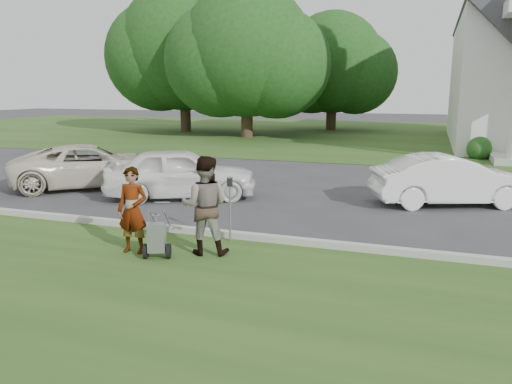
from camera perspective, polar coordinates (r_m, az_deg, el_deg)
The scene contains 14 objects.
ground at distance 9.85m, azimuth -1.75°, elevation -6.42°, with size 120.00×120.00×0.00m, color #333335.
grass_strip at distance 7.32m, azimuth -10.42°, elevation -13.14°, with size 80.00×7.00×0.01m, color #264818.
church_lawn at distance 36.03m, azimuth 13.92°, elevation 6.40°, with size 80.00×30.00×0.01m, color #264818.
curb at distance 10.32m, azimuth -0.65°, elevation -5.13°, with size 80.00×0.18×0.15m, color #9E9E93.
tree_left at distance 32.84m, azimuth -1.09°, elevation 15.18°, with size 10.63×8.40×9.71m.
tree_far at distance 38.04m, azimuth -8.28°, elevation 15.45°, with size 11.64×9.20×10.73m.
tree_back at distance 39.46m, azimuth 8.73°, elevation 13.89°, with size 9.61×7.60×8.89m.
striping_cart at distance 9.32m, azimuth -11.27°, elevation -5.22°, with size 0.71×1.03×0.89m.
person_left at distance 9.62m, azimuth -13.91°, elevation -2.13°, with size 0.60×0.39×1.64m, color #999999.
person_right at distance 9.31m, azimuth -5.87°, elevation -1.62°, with size 0.90×0.70×1.85m, color #999999.
parking_meter_near at distance 10.03m, azimuth -3.00°, elevation -1.07°, with size 0.10×0.09×1.35m.
car_a at distance 16.76m, azimuth -18.34°, elevation 2.87°, with size 2.24×4.86×1.35m, color beige.
car_b at distance 14.36m, azimuth -8.59°, elevation 2.17°, with size 1.72×4.26×1.45m, color white.
car_d at distance 14.32m, azimuth 21.32°, elevation 1.27°, with size 1.43×4.10×1.35m, color silver.
Camera 1 is at (3.37, -8.74, 3.04)m, focal length 35.00 mm.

